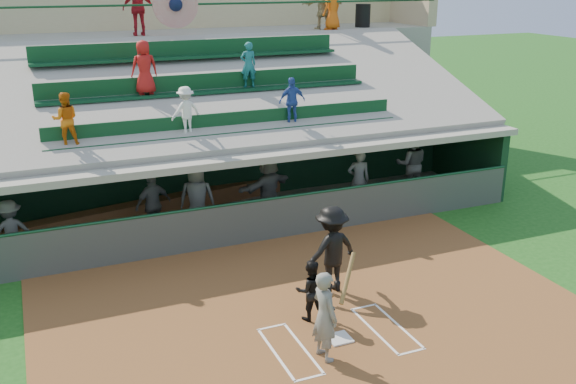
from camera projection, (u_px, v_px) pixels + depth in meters
name	position (u px, v px, depth m)	size (l,w,h in m)	color
ground	(339.00, 340.00, 12.12)	(100.00, 100.00, 0.00)	#184D15
dirt_slab	(328.00, 327.00, 12.56)	(11.00, 9.00, 0.02)	brown
home_plate	(339.00, 338.00, 12.11)	(0.43, 0.43, 0.03)	silver
batters_box_chalk	(339.00, 339.00, 12.12)	(2.65, 1.85, 0.01)	white
dugout_floor	(230.00, 219.00, 18.01)	(16.00, 3.50, 0.04)	gray
concourse_slab	(171.00, 98.00, 23.16)	(20.00, 3.00, 4.60)	gray
grandstand	(192.00, 115.00, 20.56)	(20.40, 10.40, 7.80)	#484C47
batter_at_plate	(325.00, 315.00, 11.28)	(0.88, 0.76, 1.95)	#5F615C
catcher	(310.00, 290.00, 12.64)	(0.61, 0.47, 1.25)	black
home_umpire	(331.00, 249.00, 13.67)	(1.25, 0.72, 1.93)	black
dugout_bench	(207.00, 197.00, 19.04)	(15.82, 0.47, 0.47)	#996137
dugout_player_a	(11.00, 231.00, 15.08)	(1.00, 0.58, 1.55)	#575A55
dugout_player_b	(153.00, 204.00, 16.60)	(1.01, 0.42, 1.72)	#565954
dugout_player_c	(197.00, 198.00, 16.79)	(0.93, 0.60, 1.90)	#51534E
dugout_player_d	(268.00, 188.00, 17.50)	(1.79, 0.57, 1.93)	#50534E
dugout_player_e	(358.00, 180.00, 18.47)	(0.65, 0.42, 1.78)	#61645E
dugout_player_f	(411.00, 164.00, 19.63)	(0.96, 0.75, 1.97)	#5D605B
trash_bin	(363.00, 16.00, 24.40)	(0.57, 0.57, 0.86)	black
concourse_staff_a	(138.00, 8.00, 20.94)	(1.02, 0.43, 1.74)	#AB131E
concourse_staff_b	(332.00, 7.00, 23.05)	(0.78, 0.51, 1.60)	#CF520C
concourse_staff_c	(323.00, 6.00, 23.48)	(1.54, 0.49, 1.66)	tan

